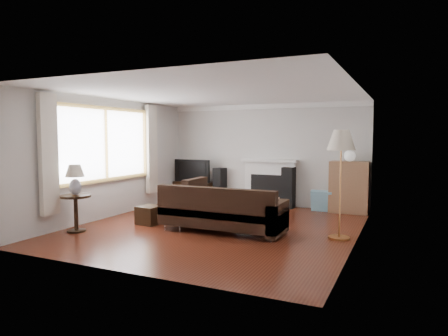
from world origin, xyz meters
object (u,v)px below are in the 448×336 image
at_px(coffee_table, 251,208).
at_px(tv_stand, 194,191).
at_px(bookshelf, 349,187).
at_px(sectional_sofa, 223,210).
at_px(side_table, 76,213).
at_px(floor_lamp, 340,185).

bearing_deg(coffee_table, tv_stand, 140.81).
relative_size(tv_stand, bookshelf, 0.91).
bearing_deg(sectional_sofa, bookshelf, 56.83).
distance_m(coffee_table, side_table, 3.45).
height_order(tv_stand, sectional_sofa, sectional_sofa).
distance_m(tv_stand, floor_lamp, 4.78).
relative_size(coffee_table, floor_lamp, 0.60).
bearing_deg(bookshelf, tv_stand, -179.48).
distance_m(bookshelf, floor_lamp, 2.45).
distance_m(floor_lamp, side_table, 4.65).
xyz_separation_m(coffee_table, side_table, (-2.41, -2.46, 0.12)).
height_order(coffee_table, side_table, side_table).
relative_size(floor_lamp, side_table, 2.74).
bearing_deg(tv_stand, sectional_sofa, -52.48).
bearing_deg(sectional_sofa, side_table, -154.84).
distance_m(sectional_sofa, side_table, 2.63).
bearing_deg(coffee_table, sectional_sofa, -97.22).
bearing_deg(floor_lamp, tv_stand, 149.77).
height_order(bookshelf, coffee_table, bookshelf).
bearing_deg(tv_stand, coffee_table, -33.28).
distance_m(sectional_sofa, coffee_table, 1.35).
bearing_deg(bookshelf, floor_lamp, -85.98).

